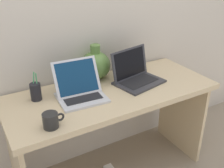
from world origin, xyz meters
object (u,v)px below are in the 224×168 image
at_px(coffee_mug, 51,120).
at_px(power_brick, 109,168).
at_px(laptop_left, 79,88).
at_px(green_vase, 96,65).
at_px(pen_cup, 36,92).
at_px(laptop_right, 135,73).

relative_size(coffee_mug, power_brick, 1.76).
distance_m(laptop_left, green_vase, 0.31).
bearing_deg(pen_cup, laptop_left, -20.97).
xyz_separation_m(laptop_left, pen_cup, (-0.26, 0.10, -0.00)).
height_order(laptop_right, power_brick, laptop_right).
distance_m(green_vase, coffee_mug, 0.68).
bearing_deg(power_brick, coffee_mug, -153.65).
bearing_deg(power_brick, laptop_left, -179.30).
relative_size(laptop_left, power_brick, 4.57).
relative_size(laptop_left, pen_cup, 1.70).
relative_size(laptop_left, green_vase, 1.23).
bearing_deg(laptop_left, power_brick, 0.70).
bearing_deg(laptop_right, pen_cup, 172.90).
relative_size(green_vase, power_brick, 3.72).
xyz_separation_m(laptop_right, pen_cup, (-0.71, 0.09, -0.00)).
height_order(coffee_mug, pen_cup, pen_cup).
bearing_deg(coffee_mug, power_brick, 26.35).
xyz_separation_m(pen_cup, power_brick, (0.48, -0.10, -0.80)).
bearing_deg(laptop_left, coffee_mug, -138.65).
distance_m(laptop_right, power_brick, 0.83).
distance_m(coffee_mug, power_brick, 0.96).
height_order(laptop_left, coffee_mug, laptop_left).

